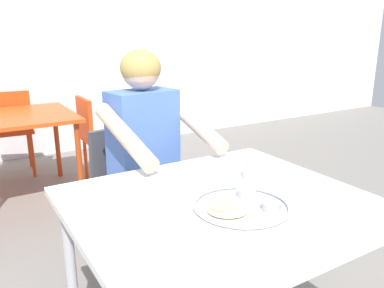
# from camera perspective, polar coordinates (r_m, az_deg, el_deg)

# --- Properties ---
(table_foreground) EXTENTS (1.05, 0.94, 0.76)m
(table_foreground) POSITION_cam_1_polar(r_m,az_deg,el_deg) (1.46, 4.30, -11.02)
(table_foreground) COLOR white
(table_foreground) RESTS_ON ground
(thali_tray) EXTENTS (0.34, 0.34, 0.03)m
(thali_tray) POSITION_cam_1_polar(r_m,az_deg,el_deg) (1.37, 7.34, -8.99)
(thali_tray) COLOR #B7BABF
(thali_tray) RESTS_ON table_foreground
(drinking_cup) EXTENTS (0.07, 0.07, 0.10)m
(drinking_cup) POSITION_cam_1_polar(r_m,az_deg,el_deg) (1.62, 8.86, -3.55)
(drinking_cup) COLOR silver
(drinking_cup) RESTS_ON table_foreground
(chair_foreground) EXTENTS (0.48, 0.44, 0.84)m
(chair_foreground) POSITION_cam_1_polar(r_m,az_deg,el_deg) (2.24, -8.47, -6.26)
(chair_foreground) COLOR #3F3F44
(chair_foreground) RESTS_ON ground
(diner_foreground) EXTENTS (0.54, 0.59, 1.27)m
(diner_foreground) POSITION_cam_1_polar(r_m,az_deg,el_deg) (1.99, -5.78, -1.29)
(diner_foreground) COLOR #2E2E2E
(diner_foreground) RESTS_ON ground
(table_background_red) EXTENTS (0.85, 0.88, 0.72)m
(table_background_red) POSITION_cam_1_polar(r_m,az_deg,el_deg) (3.44, -24.23, 2.58)
(table_background_red) COLOR #E04C19
(table_background_red) RESTS_ON ground
(chair_red_right) EXTENTS (0.40, 0.40, 0.80)m
(chair_red_right) POSITION_cam_1_polar(r_m,az_deg,el_deg) (3.62, -13.74, 1.55)
(chair_red_right) COLOR #D94516
(chair_red_right) RESTS_ON ground
(chair_red_far) EXTENTS (0.45, 0.44, 0.84)m
(chair_red_far) POSITION_cam_1_polar(r_m,az_deg,el_deg) (4.04, -25.39, 2.36)
(chair_red_far) COLOR #CE4517
(chair_red_far) RESTS_ON ground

